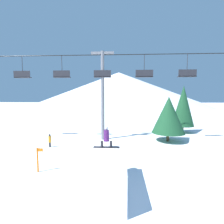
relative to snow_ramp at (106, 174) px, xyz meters
The scene contains 9 objects.
ground_plane 1.33m from the snow_ramp, 148.26° to the right, with size 220.00×220.00×0.00m, color white.
mountain_ridge 73.81m from the snow_ramp, 90.67° to the left, with size 79.35×79.35×15.33m.
snow_ramp is the anchor object (origin of this frame).
snowboarder 2.24m from the snow_ramp, 94.61° to the left, with size 1.54×0.32×1.26m.
chairlift 11.58m from the snow_ramp, 97.27° to the left, with size 25.67×0.44×9.42m.
pine_tree_near 11.53m from the snow_ramp, 60.56° to the left, with size 3.36×3.36×4.67m.
pine_tree_far 17.01m from the snow_ramp, 59.24° to the left, with size 2.79×2.79×6.05m.
trail_marker 4.84m from the snow_ramp, 157.04° to the left, with size 0.41×0.10×1.55m.
distant_skier 9.26m from the snow_ramp, 129.71° to the left, with size 0.24×0.24×1.23m.
Camera 1 is at (1.65, -7.85, 4.80)m, focal length 28.00 mm.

